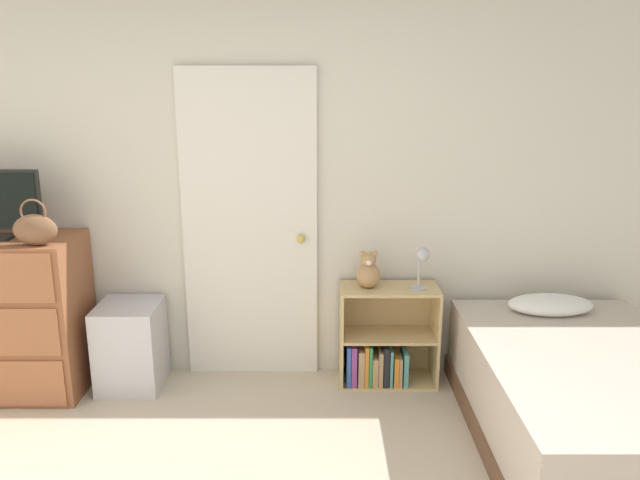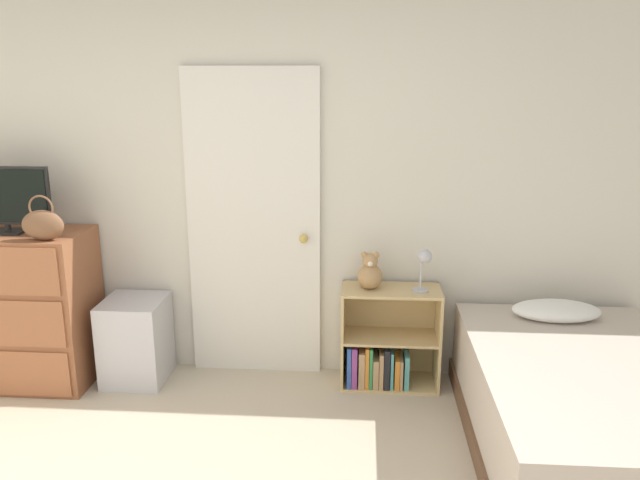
{
  "view_description": "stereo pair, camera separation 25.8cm",
  "coord_description": "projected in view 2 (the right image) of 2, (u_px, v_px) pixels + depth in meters",
  "views": [
    {
      "loc": [
        0.35,
        -1.87,
        1.97
      ],
      "look_at": [
        0.35,
        1.84,
        0.99
      ],
      "focal_mm": 35.0,
      "sensor_mm": 36.0,
      "label": 1
    },
    {
      "loc": [
        0.61,
        -1.86,
        1.97
      ],
      "look_at": [
        0.35,
        1.84,
        0.99
      ],
      "focal_mm": 35.0,
      "sensor_mm": 36.0,
      "label": 2
    }
  ],
  "objects": [
    {
      "name": "door_closed",
      "position": [
        254.0,
        227.0,
        4.07
      ],
      "size": [
        0.87,
        0.09,
        2.03
      ],
      "color": "silver",
      "rests_on": "ground_plane"
    },
    {
      "name": "handbag",
      "position": [
        43.0,
        224.0,
        3.72
      ],
      "size": [
        0.26,
        0.11,
        0.28
      ],
      "color": "brown",
      "rests_on": "dresser"
    },
    {
      "name": "bookshelf",
      "position": [
        383.0,
        349.0,
        4.06
      ],
      "size": [
        0.63,
        0.31,
        0.66
      ],
      "color": "tan",
      "rests_on": "ground_plane"
    },
    {
      "name": "bed",
      "position": [
        586.0,
        410.0,
        3.28
      ],
      "size": [
        1.18,
        1.81,
        0.64
      ],
      "color": "brown",
      "rests_on": "ground_plane"
    },
    {
      "name": "storage_bin",
      "position": [
        136.0,
        340.0,
        4.12
      ],
      "size": [
        0.39,
        0.41,
        0.56
      ],
      "color": "silver",
      "rests_on": "ground_plane"
    },
    {
      "name": "desk_lamp",
      "position": [
        424.0,
        262.0,
        3.85
      ],
      "size": [
        0.12,
        0.11,
        0.28
      ],
      "color": "#B2B2B7",
      "rests_on": "bookshelf"
    },
    {
      "name": "tv",
      "position": [
        4.0,
        198.0,
        3.87
      ],
      "size": [
        0.59,
        0.16,
        0.42
      ],
      "color": "black",
      "rests_on": "dresser"
    },
    {
      "name": "dresser",
      "position": [
        19.0,
        308.0,
        4.06
      ],
      "size": [
        0.93,
        0.53,
        1.01
      ],
      "color": "brown",
      "rests_on": "ground_plane"
    },
    {
      "name": "wall_back",
      "position": [
        269.0,
        186.0,
        4.05
      ],
      "size": [
        10.0,
        0.06,
        2.55
      ],
      "color": "beige",
      "rests_on": "ground_plane"
    },
    {
      "name": "teddy_bear",
      "position": [
        370.0,
        273.0,
        3.94
      ],
      "size": [
        0.16,
        0.16,
        0.24
      ],
      "color": "tan",
      "rests_on": "bookshelf"
    }
  ]
}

